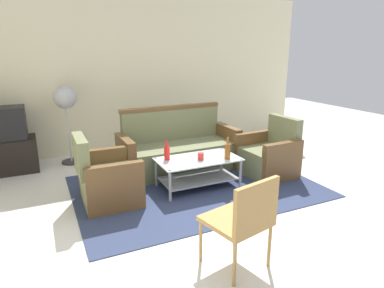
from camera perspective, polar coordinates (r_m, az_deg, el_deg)
name	(u,v)px	position (r m, az deg, el deg)	size (l,w,h in m)	color
ground_plane	(232,210)	(4.01, 6.91, -11.22)	(14.00, 14.00, 0.00)	silver
wall_back	(147,72)	(6.38, -7.64, 12.05)	(6.52, 0.12, 2.80)	beige
rug	(196,186)	(4.61, 0.65, -7.25)	(3.19, 2.23, 0.01)	#2D3856
couch	(178,150)	(5.14, -2.34, -1.09)	(1.81, 0.77, 0.96)	#6B704C
armchair_left	(107,180)	(4.21, -14.32, -5.99)	(0.71, 0.77, 0.85)	#6B704C
armchair_right	(269,156)	(5.08, 12.98, -2.07)	(0.73, 0.79, 0.85)	#6B704C
coffee_table	(198,168)	(4.51, 1.05, -4.19)	(1.10, 0.60, 0.40)	silver
bottle_brown	(228,151)	(4.44, 6.10, -1.16)	(0.08, 0.08, 0.29)	brown
bottle_red	(167,153)	(4.40, -4.30, -1.50)	(0.07, 0.07, 0.26)	red
cup	(201,156)	(4.40, 1.50, -2.11)	(0.08, 0.08, 0.10)	red
tv_stand	(9,156)	(5.79, -28.84, -1.74)	(0.80, 0.50, 0.52)	black
television	(4,123)	(5.67, -29.51, 3.09)	(0.60, 0.45, 0.48)	black
pedestal_fan	(66,102)	(5.68, -20.80, 6.74)	(0.36, 0.36, 1.27)	#2D2D33
wicker_chair	(244,217)	(2.84, 8.85, -12.18)	(0.57, 0.57, 0.84)	#AD844C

